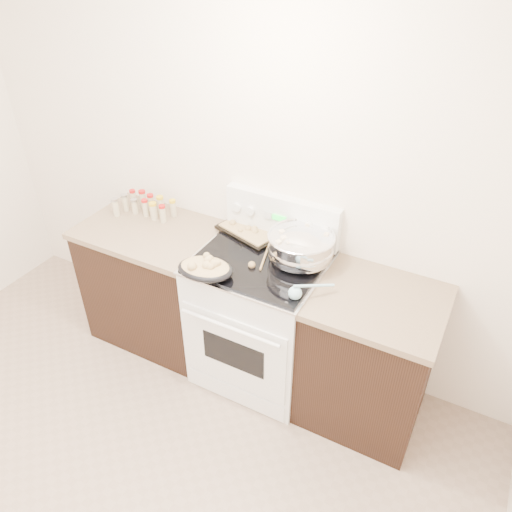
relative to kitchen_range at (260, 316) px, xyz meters
The scene contains 9 objects.
counter_left 0.83m from the kitchen_range, behind, with size 0.93×0.67×0.92m.
counter_right 0.73m from the kitchen_range, ahead, with size 0.73×0.67×0.92m.
kitchen_range is the anchor object (origin of this frame).
mixing_bowl 0.59m from the kitchen_range, 25.18° to the left, with size 0.42×0.42×0.24m.
roasting_pan 0.61m from the kitchen_range, 125.47° to the right, with size 0.36×0.28×0.11m.
baking_sheet 0.57m from the kitchen_range, 128.41° to the left, with size 0.47×0.39×0.06m.
wooden_spoon 0.47m from the kitchen_range, 87.89° to the right, with size 0.09×0.25×0.04m.
blue_ladle 0.63m from the kitchen_range, 32.60° to the right, with size 0.20×0.21×0.09m.
spice_jars 1.10m from the kitchen_range, behind, with size 0.40×0.23×0.13m.
Camera 1 is at (1.47, -0.73, 2.66)m, focal length 35.00 mm.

